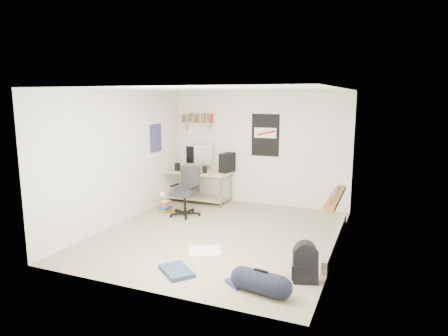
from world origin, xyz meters
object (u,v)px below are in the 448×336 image
at_px(backpack, 305,266).
at_px(duffel_bag, 261,282).
at_px(desk, 197,186).
at_px(office_chair, 185,192).
at_px(book_stack, 165,205).

height_order(backpack, duffel_bag, duffel_bag).
distance_m(desk, office_chair, 1.10).
bearing_deg(backpack, duffel_bag, -146.24).
bearing_deg(duffel_bag, book_stack, 148.16).
bearing_deg(duffel_bag, desk, 136.18).
relative_size(backpack, book_stack, 1.00).
distance_m(backpack, book_stack, 3.89).
bearing_deg(office_chair, book_stack, 179.77).
bearing_deg(backpack, office_chair, 127.68).
distance_m(office_chair, book_stack, 0.60).
relative_size(desk, backpack, 3.63).
xyz_separation_m(desk, office_chair, (0.25, -1.06, 0.12)).
bearing_deg(office_chair, backpack, -30.13).
bearing_deg(backpack, book_stack, 131.34).
xyz_separation_m(desk, backpack, (3.08, -3.04, -0.16)).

